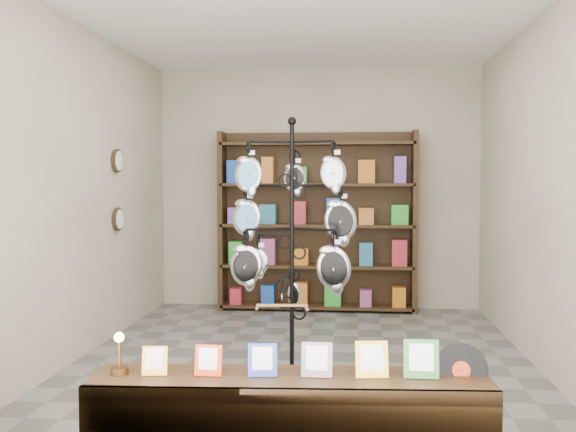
# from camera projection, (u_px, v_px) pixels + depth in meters

# --- Properties ---
(ground) EXTENTS (5.00, 5.00, 0.00)m
(ground) POSITION_uv_depth(u_px,v_px,m) (303.00, 361.00, 5.67)
(ground) COLOR slate
(ground) RESTS_ON ground
(room_envelope) EXTENTS (5.00, 5.00, 5.00)m
(room_envelope) POSITION_uv_depth(u_px,v_px,m) (303.00, 151.00, 5.58)
(room_envelope) COLOR beige
(room_envelope) RESTS_ON ground
(display_tree) EXTENTS (1.07, 0.88, 2.09)m
(display_tree) POSITION_uv_depth(u_px,v_px,m) (292.00, 229.00, 5.08)
(display_tree) COLOR black
(display_tree) RESTS_ON ground
(front_shelf) EXTENTS (2.18, 0.57, 0.76)m
(front_shelf) POSITION_uv_depth(u_px,v_px,m) (290.00, 424.00, 3.48)
(front_shelf) COLOR black
(front_shelf) RESTS_ON ground
(back_shelving) EXTENTS (2.42, 0.36, 2.20)m
(back_shelving) POSITION_uv_depth(u_px,v_px,m) (317.00, 227.00, 7.90)
(back_shelving) COLOR black
(back_shelving) RESTS_ON ground
(wall_clocks) EXTENTS (0.03, 0.24, 0.84)m
(wall_clocks) POSITION_uv_depth(u_px,v_px,m) (118.00, 190.00, 6.58)
(wall_clocks) COLOR black
(wall_clocks) RESTS_ON ground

